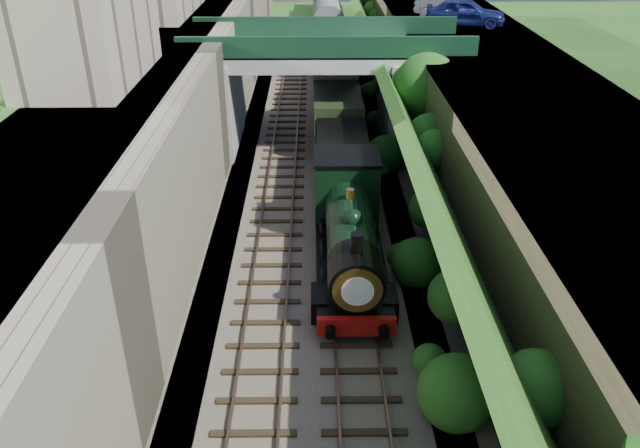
# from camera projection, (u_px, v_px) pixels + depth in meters

# --- Properties ---
(trackbed) EXTENTS (10.00, 90.00, 0.20)m
(trackbed) POSITION_uv_depth(u_px,v_px,m) (318.00, 171.00, 35.02)
(trackbed) COLOR #473F38
(trackbed) RESTS_ON ground
(retaining_wall) EXTENTS (1.00, 90.00, 7.00)m
(retaining_wall) POSITION_uv_depth(u_px,v_px,m) (215.00, 113.00, 33.35)
(retaining_wall) COLOR #756B56
(retaining_wall) RESTS_ON ground
(street_plateau_left) EXTENTS (6.00, 90.00, 7.00)m
(street_plateau_left) POSITION_uv_depth(u_px,v_px,m) (150.00, 113.00, 33.32)
(street_plateau_left) COLOR #262628
(street_plateau_left) RESTS_ON ground
(street_plateau_right) EXTENTS (8.00, 90.00, 6.25)m
(street_plateau_right) POSITION_uv_depth(u_px,v_px,m) (493.00, 119.00, 33.67)
(street_plateau_right) COLOR #262628
(street_plateau_right) RESTS_ON ground
(embankment_slope) EXTENTS (4.70, 90.00, 6.53)m
(embankment_slope) POSITION_uv_depth(u_px,v_px,m) (414.00, 142.00, 31.87)
(embankment_slope) COLOR #1E4714
(embankment_slope) RESTS_ON ground
(track_left) EXTENTS (2.50, 90.00, 0.20)m
(track_left) POSITION_uv_depth(u_px,v_px,m) (282.00, 169.00, 34.93)
(track_left) COLOR black
(track_left) RESTS_ON trackbed
(track_right) EXTENTS (2.50, 90.00, 0.20)m
(track_right) POSITION_uv_depth(u_px,v_px,m) (339.00, 168.00, 34.96)
(track_right) COLOR black
(track_right) RESTS_ON trackbed
(road_bridge) EXTENTS (16.00, 6.40, 7.25)m
(road_bridge) POSITION_uv_depth(u_px,v_px,m) (333.00, 81.00, 36.66)
(road_bridge) COLOR gray
(road_bridge) RESTS_ON ground
(building_near) EXTENTS (4.00, 8.00, 4.00)m
(building_near) POSITION_uv_depth(u_px,v_px,m) (86.00, 30.00, 25.42)
(building_near) COLOR gray
(building_near) RESTS_ON street_plateau_left
(tree) EXTENTS (3.60, 3.80, 6.60)m
(tree) POSITION_uv_depth(u_px,v_px,m) (428.00, 89.00, 33.26)
(tree) COLOR black
(tree) RESTS_ON ground
(car_blue) EXTENTS (5.35, 3.15, 1.71)m
(car_blue) POSITION_uv_depth(u_px,v_px,m) (465.00, 12.00, 39.91)
(car_blue) COLOR #121A52
(car_blue) RESTS_ON street_plateau_right
(car_silver) EXTENTS (4.28, 2.36, 1.34)m
(car_silver) POSITION_uv_depth(u_px,v_px,m) (444.00, 6.00, 43.16)
(car_silver) COLOR #9B9A9E
(car_silver) RESTS_ON street_plateau_right
(locomotive) EXTENTS (3.10, 10.22, 3.83)m
(locomotive) POSITION_uv_depth(u_px,v_px,m) (349.00, 232.00, 25.10)
(locomotive) COLOR black
(locomotive) RESTS_ON trackbed
(tender) EXTENTS (2.70, 6.00, 3.05)m
(tender) POSITION_uv_depth(u_px,v_px,m) (342.00, 166.00, 31.71)
(tender) COLOR black
(tender) RESTS_ON trackbed
(coach_front) EXTENTS (2.90, 18.00, 3.70)m
(coach_front) POSITION_uv_depth(u_px,v_px,m) (334.00, 88.00, 42.60)
(coach_front) COLOR black
(coach_front) RESTS_ON trackbed
(coach_middle) EXTENTS (2.90, 18.00, 3.70)m
(coach_middle) POSITION_uv_depth(u_px,v_px,m) (328.00, 32.00, 59.15)
(coach_middle) COLOR black
(coach_middle) RESTS_ON trackbed
(coach_rear) EXTENTS (2.90, 18.00, 3.70)m
(coach_rear) POSITION_uv_depth(u_px,v_px,m) (325.00, 1.00, 75.70)
(coach_rear) COLOR black
(coach_rear) RESTS_ON trackbed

